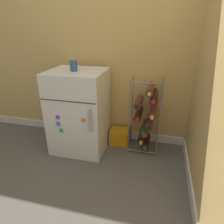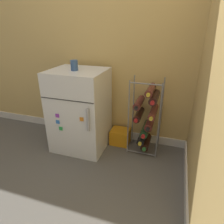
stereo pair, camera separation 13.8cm
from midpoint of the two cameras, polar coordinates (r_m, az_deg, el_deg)
The scene contains 6 objects.
ground_plane at distance 1.98m, azimuth -1.45°, elevation -14.76°, with size 14.00×14.00×0.00m, color #56544F.
wall_back at distance 2.11m, azimuth 3.99°, elevation 23.85°, with size 6.57×0.07×2.50m.
mini_fridge at distance 2.08m, azimuth -7.29°, elevation 0.42°, with size 0.54×0.50×0.84m.
wine_rack at distance 2.04m, azimuth 11.83°, elevation -1.55°, with size 0.31×0.32×0.77m.
soda_box at distance 2.26m, azimuth 4.12°, elevation -7.01°, with size 0.20×0.18×0.17m.
fridge_top_cup at distance 1.92m, azimuth -8.67°, elevation 13.04°, with size 0.07×0.07×0.10m.
Camera 2 is at (0.60, -1.44, 1.24)m, focal length 32.00 mm.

